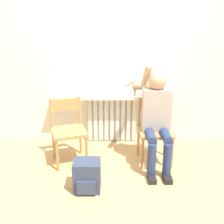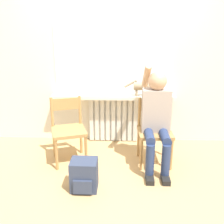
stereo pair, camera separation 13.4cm
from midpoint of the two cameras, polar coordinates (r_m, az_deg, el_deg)
name	(u,v)px [view 2 (the right image)]	position (r m, az deg, el deg)	size (l,w,h in m)	color
ground_plane	(110,182)	(3.08, 0.79, -14.98)	(12.00, 12.00, 0.00)	tan
wall_with_window	(114,51)	(3.83, 1.42, 13.13)	(7.00, 0.06, 2.70)	silver
radiator	(113,119)	(3.97, 1.29, -1.56)	(0.74, 0.08, 0.69)	silver
windowsill	(113,96)	(3.79, 1.31, 3.39)	(1.77, 0.23, 0.05)	white
window_glass	(114,58)	(3.80, 1.40, 11.58)	(1.70, 0.01, 1.01)	white
chair_left	(68,129)	(3.40, -8.39, -3.65)	(0.52, 0.52, 0.82)	#B2844C
chair_right	(154,130)	(3.37, 10.37, -3.91)	(0.43, 0.43, 0.82)	#B2844C
person	(157,115)	(3.20, 10.86, -0.67)	(0.36, 0.95, 1.30)	navy
cat	(145,86)	(3.73, 8.22, 5.57)	(0.48, 0.12, 0.23)	#9E896B
backpack	(84,175)	(2.90, -4.72, -13.57)	(0.28, 0.26, 0.34)	#333D56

